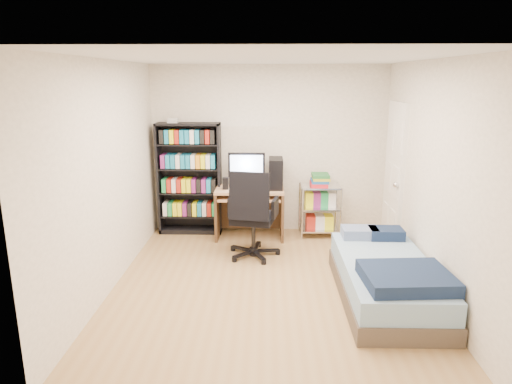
{
  "coord_description": "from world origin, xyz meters",
  "views": [
    {
      "loc": [
        -0.01,
        -4.82,
        2.31
      ],
      "look_at": [
        -0.15,
        0.4,
        1.0
      ],
      "focal_mm": 32.0,
      "sensor_mm": 36.0,
      "label": 1
    }
  ],
  "objects_px": {
    "computer_desk": "(257,192)",
    "office_chair": "(253,230)",
    "media_shelf": "(190,177)",
    "bed": "(387,278)"
  },
  "relations": [
    {
      "from": "media_shelf",
      "to": "office_chair",
      "type": "bearing_deg",
      "value": -45.54
    },
    {
      "from": "computer_desk",
      "to": "bed",
      "type": "relative_size",
      "value": 0.66
    },
    {
      "from": "media_shelf",
      "to": "bed",
      "type": "height_order",
      "value": "media_shelf"
    },
    {
      "from": "media_shelf",
      "to": "computer_desk",
      "type": "xyz_separation_m",
      "value": [
        1.01,
        -0.17,
        -0.18
      ]
    },
    {
      "from": "office_chair",
      "to": "bed",
      "type": "distance_m",
      "value": 1.87
    },
    {
      "from": "computer_desk",
      "to": "office_chair",
      "type": "xyz_separation_m",
      "value": [
        -0.03,
        -0.83,
        -0.3
      ]
    },
    {
      "from": "computer_desk",
      "to": "office_chair",
      "type": "relative_size",
      "value": 1.06
    },
    {
      "from": "bed",
      "to": "computer_desk",
      "type": "bearing_deg",
      "value": 125.91
    },
    {
      "from": "media_shelf",
      "to": "computer_desk",
      "type": "height_order",
      "value": "media_shelf"
    },
    {
      "from": "media_shelf",
      "to": "office_chair",
      "type": "distance_m",
      "value": 1.48
    }
  ]
}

